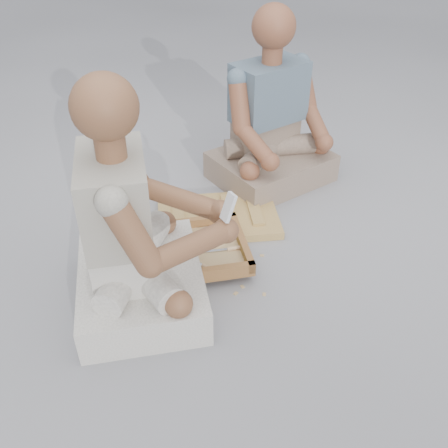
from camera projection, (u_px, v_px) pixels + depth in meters
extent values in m
plane|color=#98999E|center=(250.00, 297.00, 2.18)|extent=(60.00, 60.00, 0.00)
cube|color=olive|center=(218.00, 217.00, 2.64)|extent=(0.67, 0.49, 0.04)
cube|color=brown|center=(191.00, 253.00, 2.35)|extent=(0.53, 0.43, 0.02)
cube|color=brown|center=(185.00, 224.00, 2.48)|extent=(0.52, 0.05, 0.05)
cube|color=brown|center=(197.00, 275.00, 2.17)|extent=(0.52, 0.05, 0.05)
cube|color=brown|center=(242.00, 241.00, 2.37)|extent=(0.04, 0.42, 0.05)
cube|color=brown|center=(138.00, 255.00, 2.29)|extent=(0.04, 0.42, 0.05)
cube|color=tan|center=(191.00, 251.00, 2.34)|extent=(0.47, 0.37, 0.01)
cube|color=silver|center=(212.00, 251.00, 2.33)|extent=(0.15, 0.02, 0.00)
cylinder|color=tan|center=(235.00, 248.00, 2.34)|extent=(0.07, 0.03, 0.02)
cube|color=silver|center=(190.00, 259.00, 2.26)|extent=(0.10, 0.13, 0.00)
cylinder|color=tan|center=(208.00, 269.00, 2.20)|extent=(0.06, 0.07, 0.02)
cube|color=silver|center=(170.00, 265.00, 2.24)|extent=(0.10, 0.13, 0.00)
cylinder|color=tan|center=(180.00, 251.00, 2.32)|extent=(0.06, 0.07, 0.02)
cube|color=silver|center=(171.00, 261.00, 2.25)|extent=(0.07, 0.14, 0.00)
cylinder|color=tan|center=(184.00, 274.00, 2.18)|extent=(0.05, 0.07, 0.02)
cube|color=silver|center=(198.00, 236.00, 2.42)|extent=(0.14, 0.08, 0.00)
cylinder|color=tan|center=(220.00, 239.00, 2.40)|extent=(0.07, 0.05, 0.02)
cube|color=silver|center=(187.00, 236.00, 2.40)|extent=(0.15, 0.02, 0.00)
cylinder|color=tan|center=(209.00, 233.00, 2.43)|extent=(0.07, 0.02, 0.02)
cube|color=silver|center=(183.00, 256.00, 2.30)|extent=(0.15, 0.07, 0.00)
cylinder|color=tan|center=(203.00, 248.00, 2.35)|extent=(0.07, 0.05, 0.02)
cube|color=silver|center=(170.00, 248.00, 2.34)|extent=(0.09, 0.14, 0.00)
cylinder|color=tan|center=(185.00, 259.00, 2.28)|extent=(0.06, 0.07, 0.02)
cube|color=silver|center=(188.00, 252.00, 2.31)|extent=(0.11, 0.12, 0.00)
cylinder|color=tan|center=(199.00, 239.00, 2.39)|extent=(0.06, 0.07, 0.02)
cube|color=silver|center=(163.00, 244.00, 2.36)|extent=(0.15, 0.03, 0.00)
cylinder|color=tan|center=(186.00, 239.00, 2.40)|extent=(0.07, 0.03, 0.02)
cube|color=silver|center=(191.00, 243.00, 2.38)|extent=(0.15, 0.05, 0.00)
cylinder|color=tan|center=(211.00, 236.00, 2.42)|extent=(0.07, 0.04, 0.02)
cube|color=tan|center=(242.00, 287.00, 2.23)|extent=(0.02, 0.02, 0.00)
cube|color=tan|center=(236.00, 208.00, 2.74)|extent=(0.02, 0.02, 0.00)
cube|color=tan|center=(216.00, 248.00, 2.46)|extent=(0.02, 0.02, 0.00)
cube|color=tan|center=(166.00, 229.00, 2.59)|extent=(0.02, 0.02, 0.00)
cube|color=tan|center=(264.00, 294.00, 2.19)|extent=(0.02, 0.02, 0.00)
cube|color=tan|center=(121.00, 247.00, 2.46)|extent=(0.02, 0.02, 0.00)
cube|color=tan|center=(262.00, 255.00, 2.41)|extent=(0.02, 0.02, 0.00)
cube|color=tan|center=(236.00, 293.00, 2.20)|extent=(0.02, 0.02, 0.00)
cube|color=tan|center=(243.00, 254.00, 2.42)|extent=(0.02, 0.02, 0.00)
cube|color=tan|center=(131.00, 283.00, 2.25)|extent=(0.02, 0.02, 0.00)
cube|color=tan|center=(161.00, 254.00, 2.42)|extent=(0.02, 0.02, 0.00)
cube|color=tan|center=(144.00, 277.00, 2.28)|extent=(0.02, 0.02, 0.00)
cube|color=silver|center=(141.00, 284.00, 2.13)|extent=(0.53, 0.66, 0.17)
cube|color=silver|center=(120.00, 253.00, 2.01)|extent=(0.24, 0.36, 0.20)
cube|color=#9E9B8C|center=(115.00, 197.00, 1.86)|extent=(0.26, 0.41, 0.33)
sphere|color=brown|center=(105.00, 107.00, 1.65)|extent=(0.23, 0.23, 0.23)
sphere|color=brown|center=(220.00, 212.00, 2.07)|extent=(0.10, 0.10, 0.10)
sphere|color=brown|center=(226.00, 231.00, 1.96)|extent=(0.10, 0.10, 0.10)
cube|color=gray|center=(271.00, 166.00, 2.96)|extent=(0.77, 0.70, 0.16)
cube|color=gray|center=(265.00, 135.00, 2.90)|extent=(0.40, 0.33, 0.20)
cube|color=slate|center=(269.00, 92.00, 2.74)|extent=(0.45, 0.37, 0.33)
sphere|color=brown|center=(274.00, 26.00, 2.53)|extent=(0.23, 0.23, 0.23)
sphere|color=brown|center=(324.00, 142.00, 2.79)|extent=(0.10, 0.10, 0.10)
sphere|color=brown|center=(270.00, 162.00, 2.61)|extent=(0.10, 0.10, 0.10)
cube|color=silver|center=(228.00, 207.00, 1.90)|extent=(0.07, 0.06, 0.11)
cube|color=black|center=(228.00, 205.00, 1.90)|extent=(0.03, 0.04, 0.04)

